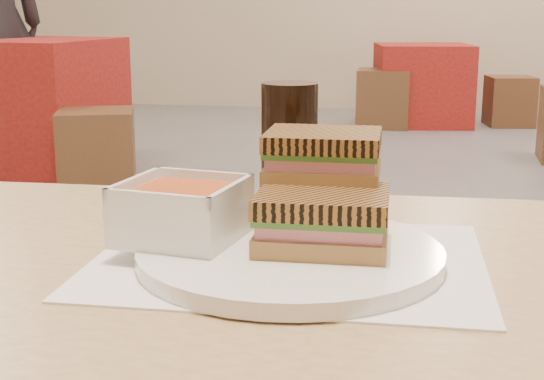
% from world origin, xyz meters
% --- Properties ---
extents(tray_liner, '(0.38, 0.30, 0.00)m').
position_xyz_m(tray_liner, '(0.03, -2.00, 0.75)').
color(tray_liner, white).
rests_on(tray_liner, main_table).
extents(plate, '(0.30, 0.30, 0.02)m').
position_xyz_m(plate, '(0.03, -2.02, 0.76)').
color(plate, white).
rests_on(plate, tray_liner).
extents(soup_bowl, '(0.13, 0.13, 0.06)m').
position_xyz_m(soup_bowl, '(-0.08, -2.01, 0.79)').
color(soup_bowl, white).
rests_on(soup_bowl, plate).
extents(panini_lower, '(0.13, 0.10, 0.06)m').
position_xyz_m(panini_lower, '(0.06, -2.01, 0.80)').
color(panini_lower, '#A98543').
rests_on(panini_lower, plate).
extents(panini_upper, '(0.12, 0.10, 0.05)m').
position_xyz_m(panini_upper, '(0.05, -1.94, 0.84)').
color(panini_upper, '#A98543').
rests_on(panini_upper, panini_lower).
extents(cola_glass, '(0.07, 0.07, 0.15)m').
position_xyz_m(cola_glass, '(-0.01, -1.77, 0.83)').
color(cola_glass, black).
rests_on(cola_glass, main_table).
extents(bg_table_0, '(1.01, 1.01, 0.80)m').
position_xyz_m(bg_table_0, '(-2.14, 1.76, 0.40)').
color(bg_table_0, '#A82525').
rests_on(bg_table_0, ground).
extents(bg_table_2, '(0.87, 0.87, 0.68)m').
position_xyz_m(bg_table_2, '(0.26, 4.10, 0.34)').
color(bg_table_2, '#A82525').
rests_on(bg_table_2, ground).
extents(bg_chair_0r, '(0.50, 0.50, 0.45)m').
position_xyz_m(bg_chair_0r, '(-1.51, 1.23, 0.22)').
color(bg_chair_0r, brown).
rests_on(bg_chair_0r, ground).
extents(bg_chair_2l, '(0.43, 0.43, 0.48)m').
position_xyz_m(bg_chair_2l, '(-0.06, 3.87, 0.24)').
color(bg_chair_2l, brown).
rests_on(bg_chair_2l, ground).
extents(bg_chair_2r, '(0.42, 0.42, 0.42)m').
position_xyz_m(bg_chair_2r, '(1.00, 4.11, 0.21)').
color(bg_chair_2r, brown).
rests_on(bg_chair_2r, ground).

